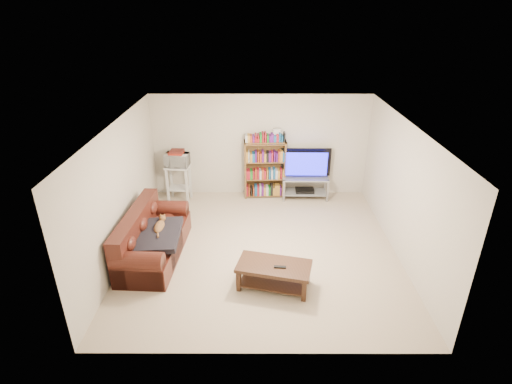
{
  "coord_description": "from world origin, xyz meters",
  "views": [
    {
      "loc": [
        -0.09,
        -6.36,
        4.2
      ],
      "look_at": [
        -0.1,
        0.4,
        1.0
      ],
      "focal_mm": 28.0,
      "sensor_mm": 36.0,
      "label": 1
    }
  ],
  "objects_px": {
    "coffee_table": "(274,271)",
    "bookshelf": "(265,168)",
    "sofa": "(150,241)",
    "tv_stand": "(305,184)"
  },
  "relations": [
    {
      "from": "bookshelf",
      "to": "tv_stand",
      "type": "bearing_deg",
      "value": -8.36
    },
    {
      "from": "sofa",
      "to": "coffee_table",
      "type": "distance_m",
      "value": 2.38
    },
    {
      "from": "coffee_table",
      "to": "sofa",
      "type": "bearing_deg",
      "value": 171.43
    },
    {
      "from": "bookshelf",
      "to": "sofa",
      "type": "bearing_deg",
      "value": -132.93
    },
    {
      "from": "tv_stand",
      "to": "bookshelf",
      "type": "bearing_deg",
      "value": 175.18
    },
    {
      "from": "coffee_table",
      "to": "bookshelf",
      "type": "distance_m",
      "value": 3.43
    },
    {
      "from": "coffee_table",
      "to": "bookshelf",
      "type": "xyz_separation_m",
      "value": [
        -0.09,
        3.4,
        0.41
      ]
    },
    {
      "from": "coffee_table",
      "to": "bookshelf",
      "type": "relative_size",
      "value": 0.92
    },
    {
      "from": "sofa",
      "to": "bookshelf",
      "type": "height_order",
      "value": "bookshelf"
    },
    {
      "from": "coffee_table",
      "to": "bookshelf",
      "type": "height_order",
      "value": "bookshelf"
    }
  ]
}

